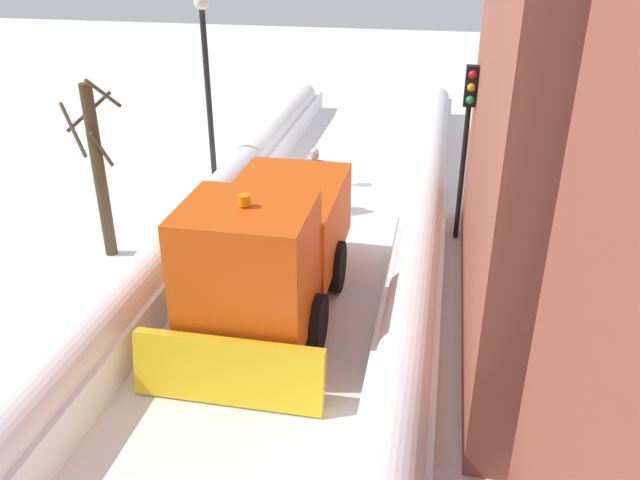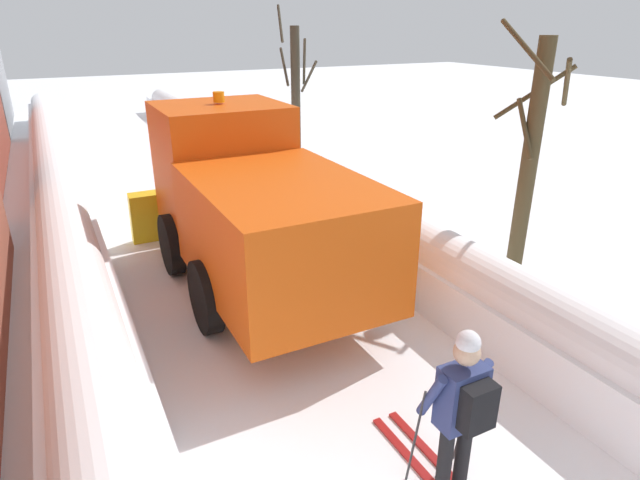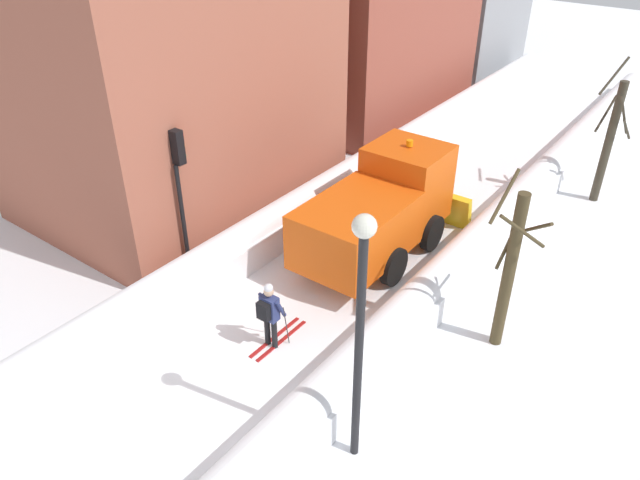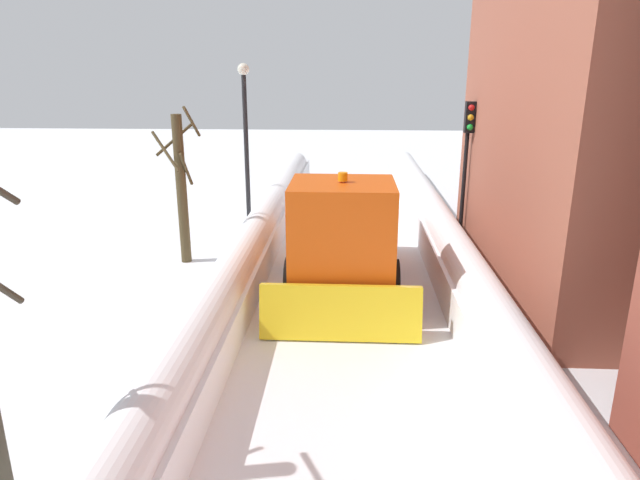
{
  "view_description": "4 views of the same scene",
  "coord_description": "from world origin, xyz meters",
  "px_view_note": "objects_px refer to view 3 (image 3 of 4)",
  "views": [
    {
      "loc": [
        -2.93,
        18.38,
        7.18
      ],
      "look_at": [
        -0.63,
        6.51,
        1.16
      ],
      "focal_mm": 36.48,
      "sensor_mm": 36.0,
      "label": 1
    },
    {
      "loc": [
        -2.59,
        -0.31,
        4.23
      ],
      "look_at": [
        0.43,
        5.58,
        1.5
      ],
      "focal_mm": 29.67,
      "sensor_mm": 36.0,
      "label": 2
    },
    {
      "loc": [
        7.8,
        -5.59,
        9.84
      ],
      "look_at": [
        0.06,
        4.78,
        1.77
      ],
      "focal_mm": 33.87,
      "sensor_mm": 36.0,
      "label": 3
    },
    {
      "loc": [
        0.03,
        20.41,
        5.15
      ],
      "look_at": [
        0.76,
        6.66,
        0.93
      ],
      "focal_mm": 31.24,
      "sensor_mm": 36.0,
      "label": 4
    }
  ],
  "objects_px": {
    "plow_truck": "(381,209)",
    "bare_tree_near": "(510,269)",
    "traffic_light_pole": "(181,177)",
    "street_lamp": "(360,318)",
    "skier": "(270,312)",
    "bare_tree_mid": "(609,140)"
  },
  "relations": [
    {
      "from": "plow_truck",
      "to": "bare_tree_near",
      "type": "height_order",
      "value": "bare_tree_near"
    },
    {
      "from": "traffic_light_pole",
      "to": "street_lamp",
      "type": "bearing_deg",
      "value": -18.45
    },
    {
      "from": "bare_tree_near",
      "to": "plow_truck",
      "type": "bearing_deg",
      "value": 158.67
    },
    {
      "from": "plow_truck",
      "to": "street_lamp",
      "type": "bearing_deg",
      "value": -61.79
    },
    {
      "from": "plow_truck",
      "to": "skier",
      "type": "height_order",
      "value": "plow_truck"
    },
    {
      "from": "street_lamp",
      "to": "bare_tree_mid",
      "type": "bearing_deg",
      "value": 86.98
    },
    {
      "from": "plow_truck",
      "to": "skier",
      "type": "bearing_deg",
      "value": -88.65
    },
    {
      "from": "bare_tree_mid",
      "to": "bare_tree_near",
      "type": "bearing_deg",
      "value": -88.67
    },
    {
      "from": "traffic_light_pole",
      "to": "bare_tree_mid",
      "type": "relative_size",
      "value": 0.9
    },
    {
      "from": "plow_truck",
      "to": "bare_tree_near",
      "type": "xyz_separation_m",
      "value": [
        4.39,
        -1.71,
        0.67
      ]
    },
    {
      "from": "plow_truck",
      "to": "traffic_light_pole",
      "type": "bearing_deg",
      "value": -131.8
    },
    {
      "from": "street_lamp",
      "to": "plow_truck",
      "type": "bearing_deg",
      "value": 118.21
    },
    {
      "from": "skier",
      "to": "bare_tree_near",
      "type": "distance_m",
      "value": 5.54
    },
    {
      "from": "street_lamp",
      "to": "bare_tree_near",
      "type": "bearing_deg",
      "value": 78.88
    },
    {
      "from": "plow_truck",
      "to": "skier",
      "type": "distance_m",
      "value": 5.09
    },
    {
      "from": "skier",
      "to": "plow_truck",
      "type": "bearing_deg",
      "value": 91.35
    },
    {
      "from": "skier",
      "to": "bare_tree_near",
      "type": "relative_size",
      "value": 0.42
    },
    {
      "from": "skier",
      "to": "bare_tree_near",
      "type": "height_order",
      "value": "bare_tree_near"
    },
    {
      "from": "skier",
      "to": "street_lamp",
      "type": "distance_m",
      "value": 4.33
    },
    {
      "from": "bare_tree_mid",
      "to": "plow_truck",
      "type": "bearing_deg",
      "value": -119.91
    },
    {
      "from": "plow_truck",
      "to": "bare_tree_near",
      "type": "bearing_deg",
      "value": -21.33
    },
    {
      "from": "bare_tree_near",
      "to": "bare_tree_mid",
      "type": "xyz_separation_m",
      "value": [
        -0.21,
        8.98,
        0.05
      ]
    }
  ]
}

